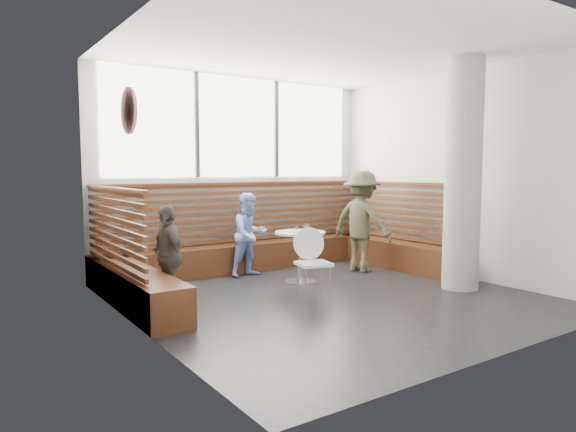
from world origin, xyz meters
TOP-DOWN VIEW (x-y plane):
  - room at (0.00, 0.00)m, footprint 5.00×5.00m
  - booth at (0.00, 1.77)m, footprint 5.00×2.50m
  - concrete_column at (1.85, -0.60)m, footprint 0.50×0.50m
  - wall_art at (-2.46, 0.40)m, footprint 0.03×0.50m
  - cafe_table at (0.19, 0.96)m, footprint 0.74×0.74m
  - cafe_chair at (-0.17, 0.22)m, footprint 0.43×0.42m
  - adult_man at (1.53, 1.10)m, footprint 0.86×1.19m
  - child_back at (-0.17, 1.81)m, footprint 0.69×0.57m
  - child_left at (-1.92, 0.79)m, footprint 0.33×0.74m
  - plate_near at (0.08, 1.06)m, footprint 0.19×0.19m
  - plate_far at (0.32, 1.09)m, footprint 0.18×0.18m
  - glass_left at (0.04, 0.86)m, footprint 0.06×0.06m
  - glass_mid at (0.25, 0.91)m, footprint 0.07×0.07m
  - glass_right at (0.36, 0.99)m, footprint 0.08×0.08m
  - menu_card at (0.20, 0.78)m, footprint 0.20×0.15m

SIDE VIEW (x-z plane):
  - booth at x=0.00m, z-range -0.31..1.13m
  - cafe_chair at x=-0.17m, z-range 0.08..0.98m
  - cafe_table at x=0.19m, z-range 0.16..0.93m
  - child_left at x=-1.92m, z-range 0.00..1.25m
  - child_back at x=-0.17m, z-range 0.00..1.31m
  - menu_card at x=0.20m, z-range 0.76..0.77m
  - plate_far at x=0.32m, z-range 0.76..0.77m
  - plate_near at x=0.08m, z-range 0.76..0.77m
  - glass_left at x=0.04m, z-range 0.76..0.86m
  - glass_mid at x=0.25m, z-range 0.76..0.87m
  - glass_right at x=0.36m, z-range 0.76..0.88m
  - adult_man at x=1.53m, z-range 0.00..1.65m
  - concrete_column at x=1.85m, z-range 0.00..3.20m
  - room at x=0.00m, z-range 0.00..3.20m
  - wall_art at x=-2.46m, z-range 2.05..2.55m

